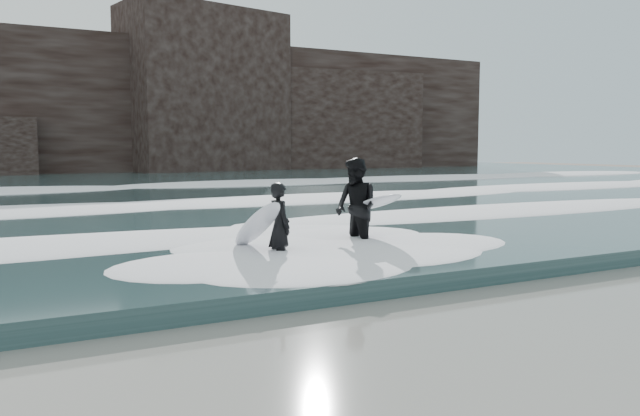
# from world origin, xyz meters

# --- Properties ---
(ground) EXTENTS (120.00, 120.00, 0.00)m
(ground) POSITION_xyz_m (0.00, 0.00, 0.00)
(ground) COLOR #846A59
(ground) RESTS_ON ground
(sea) EXTENTS (90.00, 52.00, 0.30)m
(sea) POSITION_xyz_m (0.00, 29.00, 0.15)
(sea) COLOR #284244
(sea) RESTS_ON ground
(headland) EXTENTS (70.00, 9.00, 10.00)m
(headland) POSITION_xyz_m (0.00, 46.00, 5.00)
(headland) COLOR black
(headland) RESTS_ON ground
(foam_near) EXTENTS (60.00, 3.20, 0.20)m
(foam_near) POSITION_xyz_m (0.00, 9.00, 0.40)
(foam_near) COLOR white
(foam_near) RESTS_ON sea
(foam_mid) EXTENTS (60.00, 4.00, 0.24)m
(foam_mid) POSITION_xyz_m (0.00, 16.00, 0.42)
(foam_mid) COLOR white
(foam_mid) RESTS_ON sea
(foam_far) EXTENTS (60.00, 4.80, 0.30)m
(foam_far) POSITION_xyz_m (0.00, 25.00, 0.45)
(foam_far) COLOR white
(foam_far) RESTS_ON sea
(surfer_left) EXTENTS (0.86, 1.72, 1.50)m
(surfer_left) POSITION_xyz_m (-1.26, 5.68, 0.76)
(surfer_left) COLOR black
(surfer_left) RESTS_ON ground
(surfer_right) EXTENTS (1.37, 2.35, 1.89)m
(surfer_right) POSITION_xyz_m (0.71, 6.18, 0.95)
(surfer_right) COLOR black
(surfer_right) RESTS_ON ground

